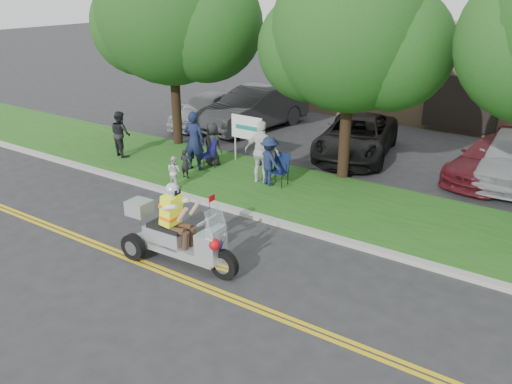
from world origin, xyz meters
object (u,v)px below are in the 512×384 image
Objects in this scene: lawn_chair_b at (280,167)px; parked_car_right at (494,160)px; lawn_chair_a at (209,151)px; spectator_adult_left at (194,141)px; spectator_adult_right at (262,152)px; parked_car_far_left at (206,109)px; trike_scooter at (176,236)px; parked_car_left at (254,109)px; spectator_adult_mid at (121,134)px; parked_car_mid at (356,137)px.

lawn_chair_b is 6.96m from parked_car_right.
spectator_adult_left is at bearing -96.84° from lawn_chair_a.
parked_car_far_left is at bearing -46.87° from spectator_adult_right.
spectator_adult_right reaches higher than trike_scooter.
spectator_adult_right is (2.29, -0.18, 0.43)m from lawn_chair_a.
parked_car_right is at bearing 2.81° from parked_car_left.
spectator_adult_mid is 0.83× the size of spectator_adult_right.
parked_car_left is at bearing -90.22° from spectator_adult_mid.
lawn_chair_b is 6.34m from spectator_adult_mid.
parked_car_left is (-4.70, 5.29, 0.24)m from lawn_chair_b.
lawn_chair_b is (2.88, -0.02, -0.00)m from lawn_chair_a.
spectator_adult_right is (5.70, 0.63, 0.17)m from spectator_adult_mid.
spectator_adult_left reaches higher than spectator_adult_mid.
parked_car_left is at bearing -89.25° from spectator_adult_left.
spectator_adult_mid is 0.31× the size of parked_car_mid.
lawn_chair_b is 0.50× the size of spectator_adult_left.
spectator_adult_right is at bearing -159.35° from spectator_adult_mid.
parked_car_mid is at bearing -12.60° from parked_car_far_left.
trike_scooter reaches higher than parked_car_left.
trike_scooter is 9.77m from parked_car_mid.
spectator_adult_right is at bearing -168.59° from lawn_chair_b.
spectator_adult_mid is at bearing -144.79° from parked_car_right.
spectator_adult_mid is at bearing -3.35° from spectator_adult_right.
spectator_adult_left is 1.01× the size of spectator_adult_right.
parked_car_mid is 4.74m from parked_car_right.
trike_scooter reaches higher than parked_car_far_left.
spectator_adult_left reaches higher than parked_car_right.
trike_scooter reaches higher than parked_car_mid.
trike_scooter is 0.69× the size of parked_car_far_left.
lawn_chair_b is at bearing -41.16° from parked_car_left.
parked_car_far_left is 2.20m from parked_car_left.
parked_car_right is (8.17, 4.50, -0.00)m from lawn_chair_a.
trike_scooter is 0.57× the size of parked_car_mid.
lawn_chair_a is at bearing -63.68° from parked_car_left.
spectator_adult_right reaches higher than parked_car_left.
spectator_adult_left is (-3.12, -0.43, 0.44)m from lawn_chair_b.
spectator_adult_mid reaches higher than parked_car_right.
trike_scooter is at bearing 112.34° from spectator_adult_left.
parked_car_mid is at bearing 88.00° from trike_scooter.
lawn_chair_a is 0.19× the size of parked_car_mid.
lawn_chair_a is 0.18× the size of parked_car_left.
spectator_adult_left is 3.19m from spectator_adult_mid.
lawn_chair_b is at bearing -111.13° from parked_car_mid.
lawn_chair_a is 1.00× the size of lawn_chair_b.
spectator_adult_mid is at bearing 143.46° from trike_scooter.
parked_car_mid is at bearing 73.12° from lawn_chair_a.
spectator_adult_left is at bearing -67.34° from parked_car_left.
parked_car_left is at bearing 131.03° from lawn_chair_a.
spectator_adult_mid is 5.35m from parked_car_far_left.
lawn_chair_b is 8.14m from parked_car_far_left.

